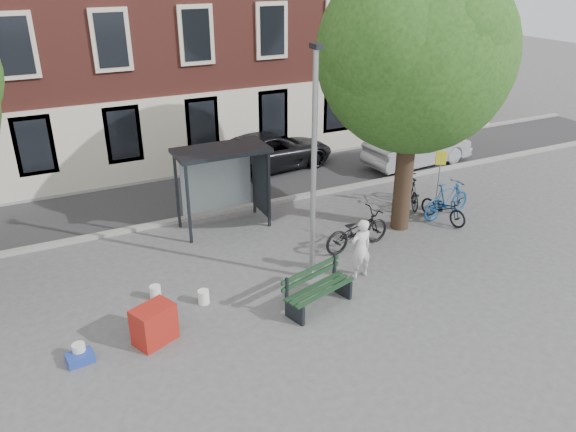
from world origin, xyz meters
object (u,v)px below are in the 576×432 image
Objects in this scene: bus_shelter at (233,167)px; car_silver at (418,147)px; lamppost at (313,182)px; bike_a at (357,230)px; bike_c at (444,208)px; bike_d at (411,191)px; car_dark at (271,150)px; painter at (361,249)px; notice_sign at (440,167)px; bench at (318,290)px; bike_b at (447,200)px; red_stand at (154,324)px.

bus_shelter reaches higher than car_silver.
lamppost is 3.10m from bike_a.
car_silver is (2.66, 4.77, 0.31)m from bike_c.
bike_d is 6.27m from car_dark.
lamppost is 3.42× the size of bike_c.
lamppost reaches higher than painter.
bike_d is (5.96, -1.35, -1.36)m from bus_shelter.
bike_c is 0.86× the size of notice_sign.
car_silver reaches higher than bench.
notice_sign is (6.58, -1.98, -0.38)m from bus_shelter.
bus_shelter is 1.54× the size of bike_d.
bike_a is 0.43× the size of car_dark.
bike_b is at bearing 147.47° from car_silver.
bus_shelter is 5.56m from bench.
notice_sign reaches higher than bike_a.
bike_d is at bearing -12.78° from bus_shelter.
red_stand is at bearing -168.99° from lamppost.
bike_c is 1.45m from notice_sign.
red_stand is 0.43× the size of notice_sign.
painter is at bearing -128.79° from notice_sign.
lamppost is 6.13m from bike_c.
bike_a is at bearing 175.07° from bike_c.
lamppost is 2.73× the size of bike_a.
bench is at bearing -112.37° from lamppost.
bike_a is (0.80, 1.41, -0.26)m from painter.
bike_b reaches higher than bike_c.
bus_shelter is 1.60× the size of bike_c.
red_stand is at bearing 94.98° from bike_b.
bike_c is 0.38× the size of car_silver.
bike_a is at bearing 168.09° from car_dark.
painter reaches higher than bench.
bus_shelter is 1.41× the size of bench.
lamppost is 2.95× the size of notice_sign.
car_dark is at bearing 140.31° from notice_sign.
car_dark reaches higher than bike_c.
red_stand is (-4.46, -0.87, -2.33)m from lamppost.
bike_a reaches higher than bike_d.
bike_b is (5.85, 1.48, -2.17)m from lamppost.
bike_d is at bearing 133.72° from car_silver.
lamppost is 5.11m from red_stand.
bench is at bearing -167.95° from bike_c.
bus_shelter is 6.26m from bike_d.
car_dark is 2.53× the size of notice_sign.
bike_a is 7.52m from car_dark.
red_stand is at bearing 41.90° from bike_d.
bike_b is at bearing 14.20° from lamppost.
lamppost is 6.79× the size of red_stand.
bike_c is (-0.32, -0.24, -0.14)m from bike_b.
notice_sign is at bearing 19.56° from lamppost.
car_silver is at bearing 12.21° from bus_shelter.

